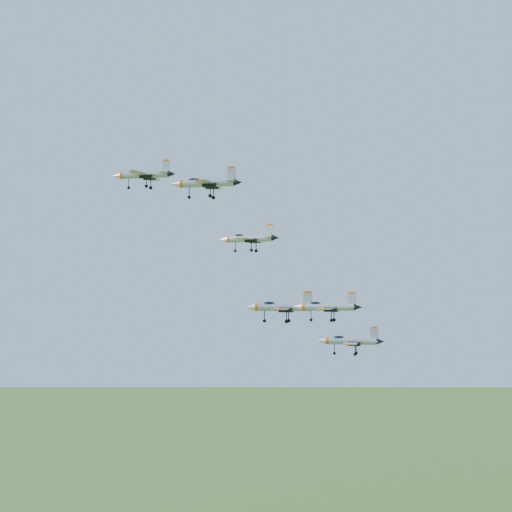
% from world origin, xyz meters
% --- Properties ---
extents(jet_lead, '(13.57, 11.32, 3.63)m').
position_xyz_m(jet_lead, '(-25.18, 12.62, 159.52)').
color(jet_lead, '#A3A8B0').
extents(jet_left_high, '(11.21, 9.26, 3.00)m').
position_xyz_m(jet_left_high, '(1.78, 0.91, 145.27)').
color(jet_left_high, '#A3A8B0').
extents(jet_right_high, '(11.46, 9.60, 3.07)m').
position_xyz_m(jet_right_high, '(0.14, -13.44, 152.83)').
color(jet_right_high, '#A3A8B0').
extents(jet_left_low, '(13.24, 11.06, 3.54)m').
position_xyz_m(jet_left_low, '(5.76, 6.50, 133.52)').
color(jet_left_low, '#A3A8B0').
extents(jet_right_low, '(10.53, 8.68, 2.82)m').
position_xyz_m(jet_right_low, '(18.16, -9.86, 134.01)').
color(jet_right_low, '#A3A8B0').
extents(jet_trail, '(11.20, 9.33, 2.99)m').
position_xyz_m(jet_trail, '(18.82, 2.53, 128.20)').
color(jet_trail, '#A3A8B0').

